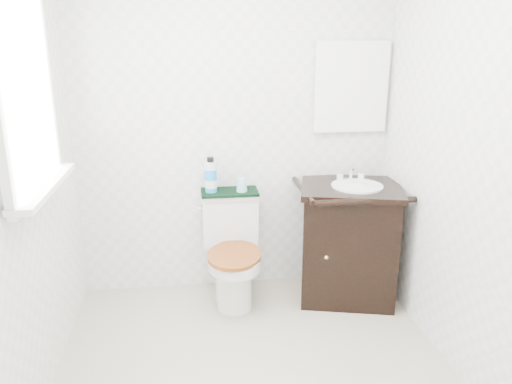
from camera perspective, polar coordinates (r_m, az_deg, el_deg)
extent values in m
plane|color=silver|center=(3.48, -2.44, 7.64)|extent=(2.40, 0.00, 2.40)
plane|color=silver|center=(1.21, 8.38, -11.41)|extent=(2.40, 0.00, 2.40)
plane|color=silver|center=(2.42, -26.42, 1.62)|extent=(0.00, 2.40, 2.40)
plane|color=silver|center=(2.69, 24.25, 3.30)|extent=(0.00, 2.40, 2.40)
cube|color=white|center=(2.59, -25.11, 10.61)|extent=(0.02, 0.70, 0.90)
cube|color=silver|center=(3.59, 10.82, 11.67)|extent=(0.50, 0.02, 0.60)
cylinder|color=silver|center=(3.44, -2.51, -10.43)|extent=(0.24, 0.24, 0.37)
cube|color=silver|center=(3.66, -2.87, -8.63)|extent=(0.24, 0.28, 0.37)
cube|color=silver|center=(3.54, -2.99, -3.28)|extent=(0.38, 0.18, 0.35)
cube|color=silver|center=(3.48, -3.03, -0.37)|extent=(0.40, 0.20, 0.03)
cylinder|color=silver|center=(3.32, -2.49, -7.95)|extent=(0.35, 0.35, 0.08)
cylinder|color=brown|center=(3.30, -2.50, -7.23)|extent=(0.41, 0.41, 0.03)
cube|color=black|center=(3.58, 10.46, -5.90)|extent=(0.73, 0.67, 0.78)
cube|color=black|center=(3.44, 10.82, 0.40)|extent=(0.78, 0.71, 0.04)
cylinder|color=silver|center=(3.42, 11.48, 0.67)|extent=(0.35, 0.35, 0.01)
ellipsoid|color=silver|center=(3.43, 11.42, -0.21)|extent=(0.30, 0.30, 0.15)
cylinder|color=silver|center=(3.54, 10.77, 2.04)|extent=(0.02, 0.02, 0.10)
cube|color=white|center=(3.60, -2.66, -10.22)|extent=(0.17, 0.13, 0.24)
cube|color=white|center=(3.54, -2.69, -8.27)|extent=(0.19, 0.15, 0.03)
cube|color=black|center=(3.47, -3.04, 0.01)|extent=(0.39, 0.22, 0.02)
cylinder|color=#1987DA|center=(3.43, -5.18, 1.31)|extent=(0.08, 0.08, 0.16)
cylinder|color=silver|center=(3.41, -5.23, 3.03)|extent=(0.08, 0.08, 0.05)
cylinder|color=black|center=(3.40, -5.24, 3.72)|extent=(0.05, 0.05, 0.03)
cone|color=#8BCAE4|center=(3.44, -1.64, 0.84)|extent=(0.07, 0.07, 0.09)
ellipsoid|color=#176E61|center=(3.55, 9.99, 1.48)|extent=(0.07, 0.04, 0.02)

